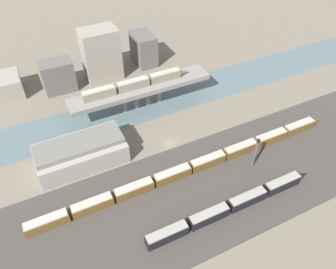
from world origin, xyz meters
TOP-DOWN VIEW (x-y plane):
  - ground_plane at (0.00, 0.00)m, footprint 400.00×400.00m
  - railbed_yard at (0.00, -24.00)m, footprint 280.00×42.00m
  - river_water at (0.00, 25.15)m, footprint 320.00×20.42m
  - bridge at (0.00, 25.15)m, footprint 58.72×9.90m
  - train_on_bridge at (-1.60, 25.15)m, footprint 45.23×2.95m
  - train_yard_near at (4.50, -34.39)m, footprint 58.01×3.00m
  - train_yard_mid at (2.05, -15.60)m, footprint 111.67×3.13m
  - warehouse_building at (-30.80, 5.18)m, footprint 29.71×15.21m
  - signal_tower at (20.78, -22.70)m, footprint 1.00×0.93m
  - city_block_far_left at (-50.63, 58.49)m, footprint 15.73×14.11m
  - city_block_left at (-27.66, 52.11)m, footprint 13.43×8.94m
  - city_block_center at (-7.27, 53.49)m, footprint 15.99×11.12m
  - city_block_right at (14.81, 57.47)m, footprint 9.04×14.71m

SIDE VIEW (x-z plane):
  - ground_plane at x=0.00m, z-range 0.00..0.00m
  - river_water at x=0.00m, z-range 0.00..0.01m
  - railbed_yard at x=0.00m, z-range 0.00..0.01m
  - train_yard_mid at x=2.05m, z-range -0.03..3.73m
  - train_yard_near at x=4.50m, z-range -0.04..3.82m
  - warehouse_building at x=-30.80m, z-range -0.22..8.89m
  - city_block_far_left at x=-50.63m, z-range 0.00..8.75m
  - signal_tower at x=20.78m, z-range -0.10..12.40m
  - city_block_left at x=-27.66m, z-range 0.00..13.80m
  - city_block_right at x=14.81m, z-range 0.00..14.86m
  - bridge at x=0.00m, z-range 3.31..13.09m
  - train_on_bridge at x=-1.60m, z-range 9.73..13.55m
  - city_block_center at x=-7.27m, z-range 0.00..23.37m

